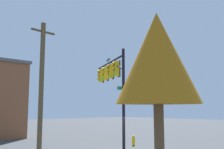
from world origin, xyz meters
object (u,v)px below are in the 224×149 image
Objects in this scene: utility_pole at (41,86)px; fire_hydrant at (134,140)px; signal_pole_assembly at (111,78)px; tree_mid at (157,58)px.

utility_pole is 10.62× the size of fire_hydrant.
signal_pole_assembly is at bearing -99.32° from utility_pole.
tree_mid reaches higher than fire_hydrant.
fire_hydrant is at bearing -94.73° from utility_pole.
utility_pole is 10.86m from tree_mid.
fire_hydrant is 0.13× the size of tree_mid.
utility_pole is at bearing 80.68° from signal_pole_assembly.
fire_hydrant is (-0.67, -8.12, -4.10)m from utility_pole.
signal_pole_assembly is at bearing -35.04° from tree_mid.
utility_pole is (0.89, 5.45, -0.87)m from signal_pole_assembly.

